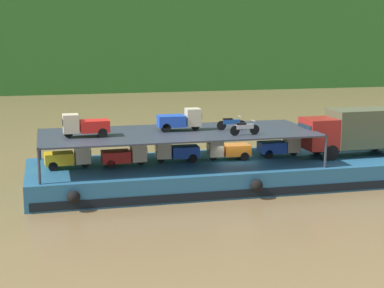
{
  "coord_description": "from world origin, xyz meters",
  "views": [
    {
      "loc": [
        -11.77,
        -36.07,
        9.76
      ],
      "look_at": [
        -2.9,
        0.0,
        2.7
      ],
      "focal_mm": 56.31,
      "sensor_mm": 36.0,
      "label": 1
    }
  ],
  "objects_px": {
    "mini_truck_lower_aft": "(125,155)",
    "motorcycle_upper_centre": "(231,123)",
    "mini_truck_lower_mid": "(176,151)",
    "covered_lorry": "(355,130)",
    "mini_truck_lower_fore": "(228,149)",
    "motorcycle_upper_port": "(244,128)",
    "mini_truck_upper_stern": "(85,125)",
    "mini_truck_lower_stern": "(69,157)",
    "mini_truck_upper_mid": "(180,120)",
    "mini_truck_lower_bow": "(280,146)",
    "cargo_barge": "(236,172)"
  },
  "relations": [
    {
      "from": "mini_truck_lower_aft",
      "to": "cargo_barge",
      "type": "bearing_deg",
      "value": -0.65
    },
    {
      "from": "covered_lorry",
      "to": "motorcycle_upper_port",
      "type": "xyz_separation_m",
      "value": [
        -8.27,
        -1.63,
        0.74
      ]
    },
    {
      "from": "mini_truck_lower_bow",
      "to": "motorcycle_upper_centre",
      "type": "height_order",
      "value": "motorcycle_upper_centre"
    },
    {
      "from": "motorcycle_upper_centre",
      "to": "mini_truck_lower_aft",
      "type": "bearing_deg",
      "value": 179.53
    },
    {
      "from": "mini_truck_lower_stern",
      "to": "mini_truck_lower_bow",
      "type": "relative_size",
      "value": 1.01
    },
    {
      "from": "mini_truck_lower_stern",
      "to": "mini_truck_upper_mid",
      "type": "distance_m",
      "value": 7.27
    },
    {
      "from": "mini_truck_lower_mid",
      "to": "motorcycle_upper_centre",
      "type": "bearing_deg",
      "value": -9.13
    },
    {
      "from": "covered_lorry",
      "to": "mini_truck_upper_stern",
      "type": "relative_size",
      "value": 2.86
    },
    {
      "from": "mini_truck_lower_fore",
      "to": "motorcycle_upper_port",
      "type": "distance_m",
      "value": 2.94
    },
    {
      "from": "mini_truck_lower_bow",
      "to": "motorcycle_upper_centre",
      "type": "bearing_deg",
      "value": -171.15
    },
    {
      "from": "mini_truck_lower_fore",
      "to": "mini_truck_upper_mid",
      "type": "distance_m",
      "value": 3.71
    },
    {
      "from": "mini_truck_lower_aft",
      "to": "mini_truck_upper_stern",
      "type": "relative_size",
      "value": 1.01
    },
    {
      "from": "mini_truck_lower_stern",
      "to": "mini_truck_upper_mid",
      "type": "xyz_separation_m",
      "value": [
        6.99,
        0.23,
        2.0
      ]
    },
    {
      "from": "cargo_barge",
      "to": "covered_lorry",
      "type": "bearing_deg",
      "value": -2.55
    },
    {
      "from": "mini_truck_lower_aft",
      "to": "mini_truck_upper_stern",
      "type": "height_order",
      "value": "mini_truck_upper_stern"
    },
    {
      "from": "covered_lorry",
      "to": "mini_truck_lower_mid",
      "type": "bearing_deg",
      "value": 175.48
    },
    {
      "from": "cargo_barge",
      "to": "mini_truck_upper_mid",
      "type": "distance_m",
      "value": 4.98
    },
    {
      "from": "motorcycle_upper_port",
      "to": "mini_truck_upper_mid",
      "type": "bearing_deg",
      "value": 143.2
    },
    {
      "from": "mini_truck_upper_stern",
      "to": "motorcycle_upper_centre",
      "type": "bearing_deg",
      "value": 2.06
    },
    {
      "from": "covered_lorry",
      "to": "mini_truck_upper_mid",
      "type": "xyz_separation_m",
      "value": [
        -11.69,
        0.92,
        1.0
      ]
    },
    {
      "from": "motorcycle_upper_centre",
      "to": "mini_truck_lower_bow",
      "type": "bearing_deg",
      "value": 8.85
    },
    {
      "from": "mini_truck_lower_stern",
      "to": "mini_truck_lower_fore",
      "type": "height_order",
      "value": "same"
    },
    {
      "from": "cargo_barge",
      "to": "motorcycle_upper_centre",
      "type": "distance_m",
      "value": 3.2
    },
    {
      "from": "mini_truck_lower_aft",
      "to": "mini_truck_upper_stern",
      "type": "xyz_separation_m",
      "value": [
        -2.38,
        -0.39,
        2.0
      ]
    },
    {
      "from": "mini_truck_lower_aft",
      "to": "motorcycle_upper_centre",
      "type": "bearing_deg",
      "value": -0.47
    },
    {
      "from": "covered_lorry",
      "to": "motorcycle_upper_centre",
      "type": "relative_size",
      "value": 4.15
    },
    {
      "from": "mini_truck_lower_stern",
      "to": "covered_lorry",
      "type": "bearing_deg",
      "value": -2.11
    },
    {
      "from": "mini_truck_lower_aft",
      "to": "mini_truck_lower_bow",
      "type": "relative_size",
      "value": 1.01
    },
    {
      "from": "motorcycle_upper_centre",
      "to": "mini_truck_upper_stern",
      "type": "bearing_deg",
      "value": -177.94
    },
    {
      "from": "mini_truck_lower_mid",
      "to": "motorcycle_upper_centre",
      "type": "xyz_separation_m",
      "value": [
        3.45,
        -0.55,
        1.74
      ]
    },
    {
      "from": "mini_truck_lower_aft",
      "to": "motorcycle_upper_port",
      "type": "relative_size",
      "value": 1.46
    },
    {
      "from": "mini_truck_lower_aft",
      "to": "mini_truck_lower_mid",
      "type": "bearing_deg",
      "value": 8.49
    },
    {
      "from": "covered_lorry",
      "to": "mini_truck_lower_fore",
      "type": "distance_m",
      "value": 8.66
    },
    {
      "from": "motorcycle_upper_port",
      "to": "mini_truck_lower_mid",
      "type": "bearing_deg",
      "value": 144.85
    },
    {
      "from": "covered_lorry",
      "to": "motorcycle_upper_centre",
      "type": "bearing_deg",
      "value": 177.38
    },
    {
      "from": "covered_lorry",
      "to": "mini_truck_lower_mid",
      "type": "xyz_separation_m",
      "value": [
        -11.93,
        0.94,
        -1.0
      ]
    },
    {
      "from": "covered_lorry",
      "to": "mini_truck_lower_bow",
      "type": "relative_size",
      "value": 2.87
    },
    {
      "from": "mini_truck_lower_aft",
      "to": "motorcycle_upper_centre",
      "type": "xyz_separation_m",
      "value": [
        6.79,
        -0.06,
        1.74
      ]
    },
    {
      "from": "mini_truck_lower_bow",
      "to": "mini_truck_upper_stern",
      "type": "distance_m",
      "value": 12.94
    },
    {
      "from": "motorcycle_upper_centre",
      "to": "mini_truck_upper_mid",
      "type": "bearing_deg",
      "value": 170.56
    },
    {
      "from": "cargo_barge",
      "to": "mini_truck_upper_stern",
      "type": "relative_size",
      "value": 9.51
    },
    {
      "from": "covered_lorry",
      "to": "mini_truck_upper_mid",
      "type": "relative_size",
      "value": 2.86
    },
    {
      "from": "mini_truck_upper_stern",
      "to": "mini_truck_upper_mid",
      "type": "bearing_deg",
      "value": 8.23
    },
    {
      "from": "mini_truck_lower_stern",
      "to": "motorcycle_upper_port",
      "type": "distance_m",
      "value": 10.8
    },
    {
      "from": "mini_truck_lower_mid",
      "to": "motorcycle_upper_port",
      "type": "distance_m",
      "value": 4.8
    },
    {
      "from": "mini_truck_lower_mid",
      "to": "covered_lorry",
      "type": "bearing_deg",
      "value": -4.52
    },
    {
      "from": "mini_truck_lower_aft",
      "to": "mini_truck_upper_mid",
      "type": "relative_size",
      "value": 1.0
    },
    {
      "from": "mini_truck_lower_bow",
      "to": "motorcycle_upper_port",
      "type": "height_order",
      "value": "motorcycle_upper_port"
    },
    {
      "from": "mini_truck_lower_aft",
      "to": "mini_truck_lower_mid",
      "type": "height_order",
      "value": "same"
    },
    {
      "from": "mini_truck_lower_aft",
      "to": "mini_truck_upper_mid",
      "type": "xyz_separation_m",
      "value": [
        3.59,
        0.48,
        2.0
      ]
    }
  ]
}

